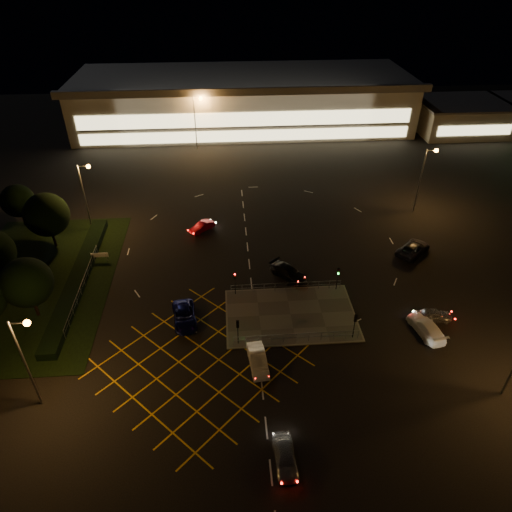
{
  "coord_description": "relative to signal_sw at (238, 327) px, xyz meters",
  "views": [
    {
      "loc": [
        -4.6,
        -39.45,
        34.51
      ],
      "look_at": [
        -1.21,
        6.88,
        2.0
      ],
      "focal_mm": 32.0,
      "sensor_mm": 36.0,
      "label": 1
    }
  ],
  "objects": [
    {
      "name": "retail_unit_a",
      "position": [
        50.0,
        59.97,
        0.85
      ],
      "size": [
        18.8,
        14.8,
        6.35
      ],
      "color": "beige",
      "rests_on": "ground"
    },
    {
      "name": "signal_sw",
      "position": [
        0.0,
        0.0,
        0.0
      ],
      "size": [
        0.28,
        0.3,
        3.15
      ],
      "rotation": [
        0.0,
        0.0,
        3.14
      ],
      "color": "black",
      "rests_on": "pedestrian_island"
    },
    {
      "name": "grass_verge",
      "position": [
        -24.0,
        11.99,
        -2.33
      ],
      "size": [
        18.0,
        30.0,
        0.08
      ],
      "primitive_type": "cube",
      "color": "black",
      "rests_on": "ground"
    },
    {
      "name": "pedestrian_island",
      "position": [
        6.0,
        3.99,
        -2.31
      ],
      "size": [
        14.0,
        9.0,
        0.12
      ],
      "primitive_type": "cube",
      "color": "#4C4944",
      "rests_on": "ground"
    },
    {
      "name": "streetlight_far_right",
      "position": [
        34.44,
        55.99,
        4.2
      ],
      "size": [
        1.78,
        0.56,
        10.03
      ],
      "color": "slate",
      "rests_on": "ground"
    },
    {
      "name": "streetlight_far_left",
      "position": [
        -5.56,
        53.99,
        4.2
      ],
      "size": [
        1.78,
        0.56,
        10.03
      ],
      "color": "slate",
      "rests_on": "ground"
    },
    {
      "name": "tree_e",
      "position": [
        -22.0,
        5.99,
        2.28
      ],
      "size": [
        5.4,
        5.4,
        7.35
      ],
      "color": "black",
      "rests_on": "ground"
    },
    {
      "name": "car_queue_white",
      "position": [
        1.8,
        -3.01,
        -1.62
      ],
      "size": [
        2.05,
        4.67,
        1.49
      ],
      "primitive_type": "imported",
      "rotation": [
        0.0,
        0.0,
        0.11
      ],
      "color": "white",
      "rests_on": "ground"
    },
    {
      "name": "car_near_silver",
      "position": [
        3.21,
        -13.2,
        -1.64
      ],
      "size": [
        1.85,
        4.32,
        1.46
      ],
      "primitive_type": "imported",
      "rotation": [
        0.0,
        0.0,
        0.03
      ],
      "color": "silver",
      "rests_on": "ground"
    },
    {
      "name": "car_right_silver",
      "position": [
        21.51,
        2.12,
        -1.7
      ],
      "size": [
        4.04,
        1.96,
        1.33
      ],
      "primitive_type": "imported",
      "rotation": [
        0.0,
        0.0,
        1.47
      ],
      "color": "#BABDC2",
      "rests_on": "ground"
    },
    {
      "name": "streetlight_sw",
      "position": [
        -17.56,
        -6.01,
        4.2
      ],
      "size": [
        1.78,
        0.56,
        10.03
      ],
      "color": "slate",
      "rests_on": "ground"
    },
    {
      "name": "streetlight_ne",
      "position": [
        28.44,
        25.99,
        4.2
      ],
      "size": [
        1.78,
        0.56,
        10.03
      ],
      "color": "slate",
      "rests_on": "ground"
    },
    {
      "name": "car_approach_white",
      "position": [
        19.92,
        0.25,
        -1.61
      ],
      "size": [
        3.12,
        5.55,
        1.52
      ],
      "primitive_type": "imported",
      "rotation": [
        0.0,
        0.0,
        3.34
      ],
      "color": "silver",
      "rests_on": "ground"
    },
    {
      "name": "ground",
      "position": [
        4.0,
        5.99,
        -2.37
      ],
      "size": [
        180.0,
        180.0,
        0.0
      ],
      "primitive_type": "plane",
      "color": "black",
      "rests_on": "ground"
    },
    {
      "name": "signal_se",
      "position": [
        12.0,
        0.0,
        0.0
      ],
      "size": [
        0.28,
        0.3,
        3.15
      ],
      "rotation": [
        0.0,
        0.0,
        3.14
      ],
      "color": "black",
      "rests_on": "pedestrian_island"
    },
    {
      "name": "supermarket",
      "position": [
        4.0,
        67.95,
        2.95
      ],
      "size": [
        72.0,
        26.5,
        10.5
      ],
      "color": "beige",
      "rests_on": "ground"
    },
    {
      "name": "tree_c",
      "position": [
        -24.0,
        19.99,
        2.59
      ],
      "size": [
        5.76,
        5.76,
        7.84
      ],
      "color": "black",
      "rests_on": "ground"
    },
    {
      "name": "signal_ne",
      "position": [
        12.0,
        7.99,
        0.0
      ],
      "size": [
        0.28,
        0.3,
        3.15
      ],
      "color": "black",
      "rests_on": "pedestrian_island"
    },
    {
      "name": "car_left_blue",
      "position": [
        -5.68,
        3.89,
        -1.64
      ],
      "size": [
        3.14,
        5.55,
        1.46
      ],
      "primitive_type": "imported",
      "rotation": [
        0.0,
        0.0,
        0.14
      ],
      "color": "#0B0F47",
      "rests_on": "ground"
    },
    {
      "name": "car_far_dkgrey",
      "position": [
        6.64,
        10.99,
        -1.64
      ],
      "size": [
        4.84,
        5.1,
        1.45
      ],
      "primitive_type": "imported",
      "rotation": [
        0.0,
        0.0,
        0.72
      ],
      "color": "black",
      "rests_on": "ground"
    },
    {
      "name": "tree_d",
      "position": [
        -30.0,
        25.99,
        1.65
      ],
      "size": [
        4.68,
        4.68,
        6.37
      ],
      "color": "black",
      "rests_on": "ground"
    },
    {
      "name": "car_circ_red",
      "position": [
        -4.23,
        22.68,
        -1.73
      ],
      "size": [
        3.78,
        3.59,
        1.27
      ],
      "primitive_type": "imported",
      "rotation": [
        0.0,
        0.0,
        5.44
      ],
      "color": "maroon",
      "rests_on": "ground"
    },
    {
      "name": "streetlight_nw",
      "position": [
        -19.56,
        23.99,
        4.2
      ],
      "size": [
        1.78,
        0.56,
        10.03
      ],
      "color": "slate",
      "rests_on": "ground"
    },
    {
      "name": "car_east_grey",
      "position": [
        23.8,
        14.8,
        -1.58
      ],
      "size": [
        5.94,
        5.67,
        1.57
      ],
      "primitive_type": "imported",
      "rotation": [
        0.0,
        0.0,
        2.29
      ],
      "color": "black",
      "rests_on": "ground"
    },
    {
      "name": "signal_nw",
      "position": [
        0.0,
        7.99,
        0.0
      ],
      "size": [
        0.28,
        0.3,
        3.15
      ],
      "color": "black",
      "rests_on": "pedestrian_island"
    },
    {
      "name": "hedge",
      "position": [
        -19.0,
        11.99,
        -1.87
      ],
      "size": [
        2.0,
        26.0,
        1.0
      ],
      "primitive_type": "cube",
      "color": "black",
      "rests_on": "ground"
    }
  ]
}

